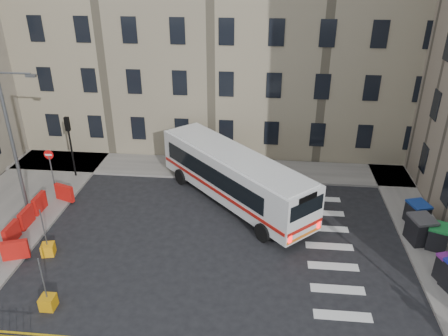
% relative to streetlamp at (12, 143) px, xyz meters
% --- Properties ---
extents(ground, '(120.00, 120.00, 0.00)m').
position_rel_streetlamp_xyz_m(ground, '(13.00, -2.00, -4.34)').
color(ground, black).
rests_on(ground, ground).
extents(pavement_north, '(36.00, 3.20, 0.15)m').
position_rel_streetlamp_xyz_m(pavement_north, '(7.00, 6.60, -4.26)').
color(pavement_north, slate).
rests_on(pavement_north, ground).
extents(pavement_east, '(2.40, 26.00, 0.15)m').
position_rel_streetlamp_xyz_m(pavement_east, '(22.00, 2.00, -4.26)').
color(pavement_east, slate).
rests_on(pavement_east, ground).
extents(pavement_west, '(6.00, 22.00, 0.15)m').
position_rel_streetlamp_xyz_m(pavement_west, '(-1.00, -1.00, -4.26)').
color(pavement_west, slate).
rests_on(pavement_west, ground).
extents(terrace_north, '(38.30, 10.80, 17.20)m').
position_rel_streetlamp_xyz_m(terrace_north, '(6.00, 13.50, 4.28)').
color(terrace_north, gray).
rests_on(terrace_north, ground).
extents(traffic_light_nw, '(0.28, 0.22, 4.10)m').
position_rel_streetlamp_xyz_m(traffic_light_nw, '(1.00, 4.50, -1.47)').
color(traffic_light_nw, black).
rests_on(traffic_light_nw, pavement_west).
extents(streetlamp, '(0.50, 0.22, 8.14)m').
position_rel_streetlamp_xyz_m(streetlamp, '(0.00, 0.00, 0.00)').
color(streetlamp, '#595B5E').
rests_on(streetlamp, pavement_west).
extents(no_entry_north, '(0.60, 0.08, 3.00)m').
position_rel_streetlamp_xyz_m(no_entry_north, '(0.50, 2.50, -2.26)').
color(no_entry_north, '#595B5E').
rests_on(no_entry_north, pavement_west).
extents(roadworks_barriers, '(1.66, 6.26, 1.00)m').
position_rel_streetlamp_xyz_m(roadworks_barriers, '(1.16, -1.50, -3.69)').
color(roadworks_barriers, red).
rests_on(roadworks_barriers, pavement_west).
extents(bus, '(9.69, 10.09, 3.11)m').
position_rel_streetlamp_xyz_m(bus, '(11.75, 2.38, -2.54)').
color(bus, silver).
rests_on(bus, ground).
extents(wheelie_bin_c, '(1.32, 1.40, 1.23)m').
position_rel_streetlamp_xyz_m(wheelie_bin_c, '(22.30, -1.30, -3.57)').
color(wheelie_bin_c, black).
rests_on(wheelie_bin_c, pavement_east).
extents(wheelie_bin_d, '(1.38, 1.50, 1.41)m').
position_rel_streetlamp_xyz_m(wheelie_bin_d, '(21.57, -0.87, -3.48)').
color(wheelie_bin_d, black).
rests_on(wheelie_bin_d, pavement_east).
extents(wheelie_bin_e, '(1.28, 1.37, 1.25)m').
position_rel_streetlamp_xyz_m(wheelie_bin_e, '(21.91, 0.84, -3.56)').
color(wheelie_bin_e, black).
rests_on(wheelie_bin_e, pavement_east).
extents(bollard_yellow, '(0.72, 0.72, 0.60)m').
position_rel_streetlamp_xyz_m(bollard_yellow, '(3.00, -3.66, -4.04)').
color(bollard_yellow, orange).
rests_on(bollard_yellow, ground).
extents(bollard_chevron, '(0.61, 0.61, 0.60)m').
position_rel_streetlamp_xyz_m(bollard_chevron, '(4.68, -7.16, -4.04)').
color(bollard_chevron, '#C5840B').
rests_on(bollard_chevron, ground).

